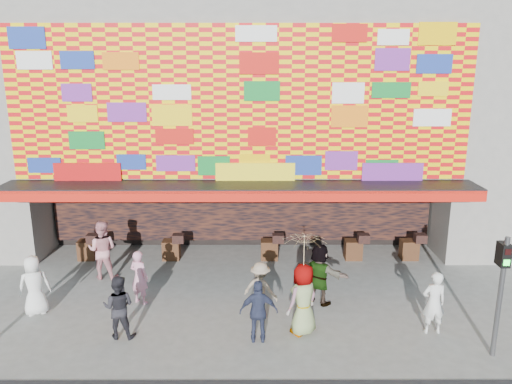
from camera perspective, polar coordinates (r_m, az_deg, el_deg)
ground at (r=13.90m, az=-2.20°, el=-14.80°), size 90.00×90.00×0.00m
shop_building at (r=20.36m, az=-1.52°, el=10.08°), size 15.20×9.40×10.00m
signal_right at (r=13.03m, az=26.26°, el=-9.38°), size 0.22×0.20×3.00m
ped_a at (r=15.30m, az=-24.00°, el=-9.72°), size 0.98×0.83×1.71m
ped_b at (r=15.01m, az=-13.19°, el=-9.45°), size 0.70×0.60×1.61m
ped_c at (r=13.39m, az=-15.43°, el=-12.54°), size 0.84×0.67×1.66m
ped_d at (r=14.00m, az=0.50°, el=-11.02°), size 1.14×0.94×1.54m
ped_e at (r=12.74m, az=0.31°, el=-13.50°), size 0.96×0.40×1.64m
ped_f at (r=14.69m, az=7.28°, el=-9.30°), size 1.66×1.44×1.81m
ped_g at (r=13.10m, az=5.41°, el=-12.13°), size 1.10×1.05×1.89m
ped_h at (r=13.88m, az=19.66°, el=-11.83°), size 0.65×0.45×1.69m
ped_i at (r=16.95m, az=-17.16°, el=-6.32°), size 0.97×0.77×1.93m
parasol at (r=12.58m, az=5.54°, el=-6.99°), size 1.24×1.26×1.96m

